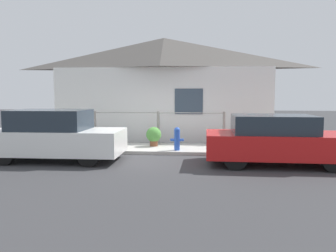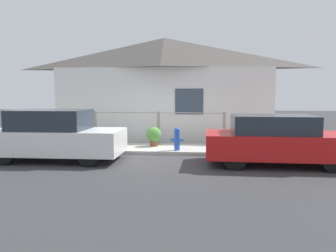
{
  "view_description": "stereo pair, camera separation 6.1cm",
  "coord_description": "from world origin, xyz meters",
  "px_view_note": "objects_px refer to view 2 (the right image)",
  "views": [
    {
      "loc": [
        1.46,
        -10.19,
        1.92
      ],
      "look_at": [
        0.5,
        0.3,
        0.9
      ],
      "focal_mm": 35.0,
      "sensor_mm": 36.0,
      "label": 1
    },
    {
      "loc": [
        1.53,
        -10.18,
        1.92
      ],
      "look_at": [
        0.5,
        0.3,
        0.9
      ],
      "focal_mm": 35.0,
      "sensor_mm": 36.0,
      "label": 2
    }
  ],
  "objects_px": {
    "fire_hydrant": "(177,138)",
    "potted_plant_by_fence": "(81,136)",
    "car_left": "(55,136)",
    "potted_plant_near_hydrant": "(154,135)",
    "car_right": "(276,140)",
    "potted_plant_corner": "(264,136)"
  },
  "relations": [
    {
      "from": "car_left",
      "to": "potted_plant_near_hydrant",
      "type": "relative_size",
      "value": 5.64
    },
    {
      "from": "car_right",
      "to": "potted_plant_corner",
      "type": "relative_size",
      "value": 6.09
    },
    {
      "from": "potted_plant_corner",
      "to": "potted_plant_by_fence",
      "type": "bearing_deg",
      "value": 179.31
    },
    {
      "from": "potted_plant_near_hydrant",
      "to": "potted_plant_corner",
      "type": "xyz_separation_m",
      "value": [
        3.84,
        0.38,
        -0.02
      ]
    },
    {
      "from": "fire_hydrant",
      "to": "potted_plant_by_fence",
      "type": "distance_m",
      "value": 3.9
    },
    {
      "from": "car_left",
      "to": "potted_plant_corner",
      "type": "bearing_deg",
      "value": 21.92
    },
    {
      "from": "car_right",
      "to": "potted_plant_corner",
      "type": "distance_m",
      "value": 2.66
    },
    {
      "from": "car_left",
      "to": "potted_plant_near_hydrant",
      "type": "xyz_separation_m",
      "value": [
        2.57,
        2.26,
        -0.24
      ]
    },
    {
      "from": "car_left",
      "to": "car_right",
      "type": "distance_m",
      "value": 6.24
    },
    {
      "from": "potted_plant_by_fence",
      "to": "potted_plant_corner",
      "type": "height_order",
      "value": "potted_plant_corner"
    },
    {
      "from": "potted_plant_near_hydrant",
      "to": "potted_plant_by_fence",
      "type": "bearing_deg",
      "value": 170.72
    },
    {
      "from": "potted_plant_near_hydrant",
      "to": "potted_plant_by_fence",
      "type": "distance_m",
      "value": 2.87
    },
    {
      "from": "car_left",
      "to": "car_right",
      "type": "xyz_separation_m",
      "value": [
        6.24,
        0.0,
        -0.04
      ]
    },
    {
      "from": "potted_plant_corner",
      "to": "car_left",
      "type": "bearing_deg",
      "value": -157.57
    },
    {
      "from": "car_right",
      "to": "potted_plant_by_fence",
      "type": "distance_m",
      "value": 7.06
    },
    {
      "from": "fire_hydrant",
      "to": "potted_plant_corner",
      "type": "height_order",
      "value": "fire_hydrant"
    },
    {
      "from": "car_right",
      "to": "potted_plant_near_hydrant",
      "type": "height_order",
      "value": "car_right"
    },
    {
      "from": "car_right",
      "to": "potted_plant_by_fence",
      "type": "height_order",
      "value": "car_right"
    },
    {
      "from": "car_left",
      "to": "potted_plant_by_fence",
      "type": "bearing_deg",
      "value": 95.01
    },
    {
      "from": "car_left",
      "to": "potted_plant_by_fence",
      "type": "relative_size",
      "value": 7.55
    },
    {
      "from": "fire_hydrant",
      "to": "potted_plant_by_fence",
      "type": "height_order",
      "value": "fire_hydrant"
    },
    {
      "from": "car_right",
      "to": "potted_plant_near_hydrant",
      "type": "relative_size",
      "value": 5.76
    }
  ]
}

